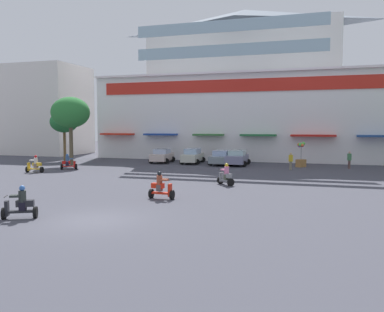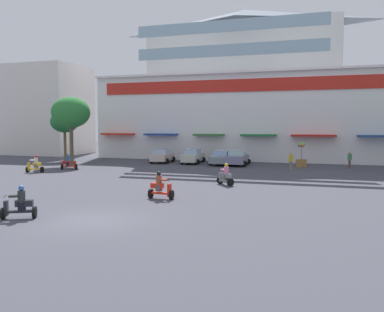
% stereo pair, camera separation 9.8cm
% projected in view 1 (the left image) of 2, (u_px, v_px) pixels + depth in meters
% --- Properties ---
extents(ground_plane, '(128.00, 128.00, 0.00)m').
position_uv_depth(ground_plane, '(188.00, 181.00, 30.01)').
color(ground_plane, '#42424C').
extents(colonial_building, '(35.05, 14.33, 18.24)m').
position_uv_depth(colonial_building, '(244.00, 94.00, 50.50)').
color(colonial_building, white).
rests_on(colonial_building, ground).
extents(flank_building_left, '(11.57, 8.70, 12.33)m').
position_uv_depth(flank_building_left, '(43.00, 111.00, 58.10)').
color(flank_building_left, silver).
rests_on(flank_building_left, ground).
extents(plaza_tree_0, '(3.24, 3.10, 5.70)m').
position_uv_depth(plaza_tree_0, '(64.00, 122.00, 46.91)').
color(plaza_tree_0, brown).
rests_on(plaza_tree_0, ground).
extents(plaza_tree_2, '(3.93, 3.87, 6.98)m').
position_uv_depth(plaza_tree_2, '(70.00, 113.00, 41.75)').
color(plaza_tree_2, brown).
rests_on(plaza_tree_2, ground).
extents(parked_car_0, '(2.49, 4.09, 1.50)m').
position_uv_depth(parked_car_0, '(162.00, 156.00, 44.61)').
color(parked_car_0, beige).
rests_on(parked_car_0, ground).
extents(parked_car_1, '(2.39, 4.57, 1.60)m').
position_uv_depth(parked_car_1, '(193.00, 156.00, 43.80)').
color(parked_car_1, beige).
rests_on(parked_car_1, ground).
extents(parked_car_2, '(2.45, 4.44, 1.49)m').
position_uv_depth(parked_car_2, '(222.00, 158.00, 42.28)').
color(parked_car_2, gray).
rests_on(parked_car_2, ground).
extents(parked_car_3, '(2.47, 4.11, 1.57)m').
position_uv_depth(parked_car_3, '(237.00, 158.00, 41.50)').
color(parked_car_3, slate).
rests_on(parked_car_3, ground).
extents(scooter_rider_0, '(1.43, 0.56, 1.55)m').
position_uv_depth(scooter_rider_0, '(161.00, 187.00, 22.81)').
color(scooter_rider_0, black).
rests_on(scooter_rider_0, ground).
extents(scooter_rider_1, '(1.39, 1.35, 1.52)m').
position_uv_depth(scooter_rider_1, '(226.00, 176.00, 28.01)').
color(scooter_rider_1, black).
rests_on(scooter_rider_1, ground).
extents(scooter_rider_3, '(1.53, 1.06, 1.46)m').
position_uv_depth(scooter_rider_3, '(69.00, 163.00, 37.76)').
color(scooter_rider_3, black).
rests_on(scooter_rider_3, ground).
extents(scooter_rider_4, '(1.53, 0.80, 1.53)m').
position_uv_depth(scooter_rider_4, '(35.00, 165.00, 35.39)').
color(scooter_rider_4, black).
rests_on(scooter_rider_4, ground).
extents(scooter_rider_5, '(1.53, 1.14, 1.48)m').
position_uv_depth(scooter_rider_5, '(20.00, 205.00, 17.96)').
color(scooter_rider_5, black).
rests_on(scooter_rider_5, ground).
extents(pedestrian_0, '(0.54, 0.54, 1.64)m').
position_uv_depth(pedestrian_0, '(349.00, 159.00, 38.51)').
color(pedestrian_0, brown).
rests_on(pedestrian_0, ground).
extents(pedestrian_1, '(0.46, 0.46, 1.61)m').
position_uv_depth(pedestrian_1, '(291.00, 160.00, 37.36)').
color(pedestrian_1, '#776F5B').
rests_on(pedestrian_1, ground).
extents(balloon_vendor_cart, '(1.03, 1.08, 2.48)m').
position_uv_depth(balloon_vendor_cart, '(301.00, 157.00, 39.95)').
color(balloon_vendor_cart, '#A2713C').
rests_on(balloon_vendor_cart, ground).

